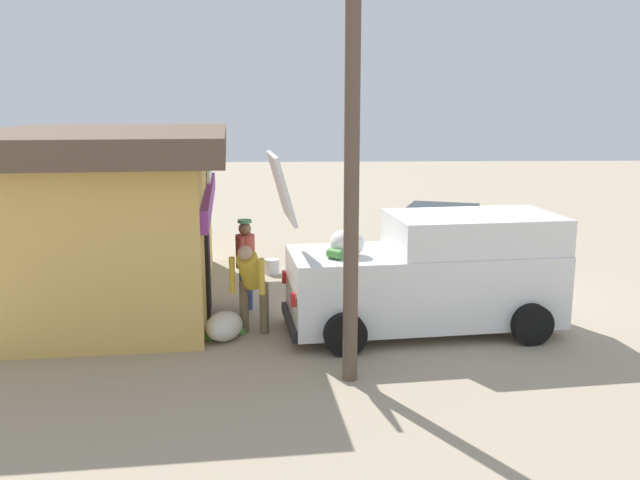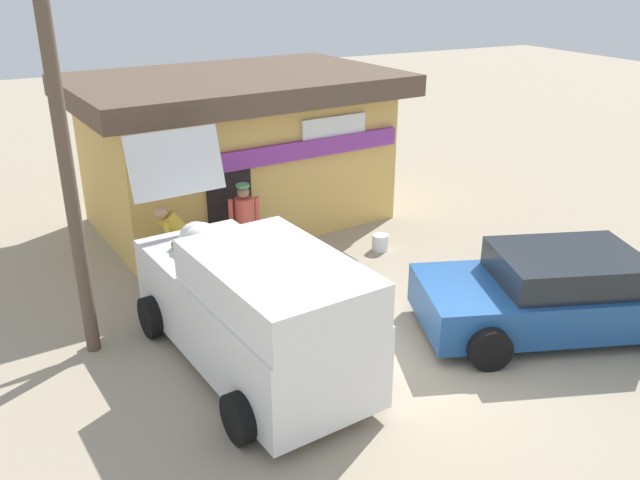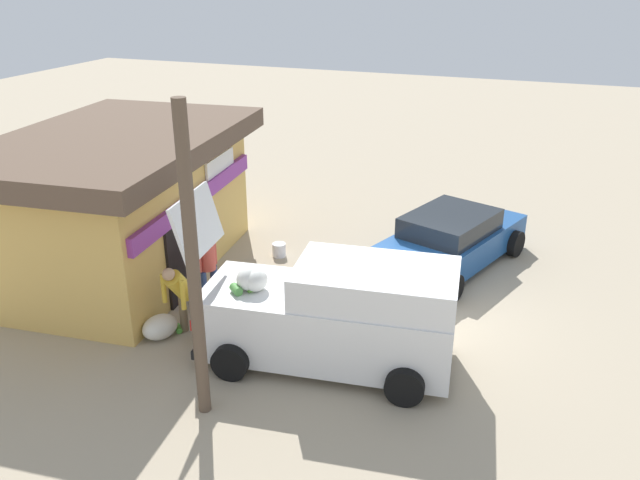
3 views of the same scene
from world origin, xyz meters
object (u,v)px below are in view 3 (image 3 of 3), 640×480
at_px(paint_bucket, 279,250).
at_px(parked_sedan, 449,241).
at_px(vendor_standing, 207,263).
at_px(unloaded_banana_pile, 160,327).
at_px(storefront_bar, 122,201).
at_px(delivery_van, 335,314).
at_px(customer_bending, 181,293).

bearing_deg(paint_bucket, parked_sedan, -76.92).
distance_m(vendor_standing, unloaded_banana_pile, 1.64).
xyz_separation_m(storefront_bar, delivery_van, (-1.91, -5.67, -0.71)).
relative_size(parked_sedan, unloaded_banana_pile, 5.52).
bearing_deg(vendor_standing, paint_bucket, -7.75).
bearing_deg(unloaded_banana_pile, delivery_van, -83.68).
relative_size(delivery_van, vendor_standing, 2.86).
height_order(vendor_standing, unloaded_banana_pile, vendor_standing).
bearing_deg(delivery_van, unloaded_banana_pile, 96.32).
bearing_deg(delivery_van, vendor_standing, 71.05).
xyz_separation_m(parked_sedan, vendor_standing, (-3.63, 4.27, 0.35)).
relative_size(customer_bending, paint_bucket, 4.75).
bearing_deg(vendor_standing, customer_bending, -172.39).
height_order(delivery_van, unloaded_banana_pile, delivery_van).
bearing_deg(vendor_standing, unloaded_banana_pile, 169.89).
bearing_deg(customer_bending, delivery_van, -86.00).
bearing_deg(parked_sedan, paint_bucket, 103.08).
height_order(storefront_bar, vendor_standing, storefront_bar).
xyz_separation_m(storefront_bar, vendor_standing, (-0.85, -2.58, -0.71)).
distance_m(delivery_van, paint_bucket, 4.73).
bearing_deg(paint_bucket, customer_bending, 177.11).
bearing_deg(vendor_standing, storefront_bar, 71.83).
bearing_deg(parked_sedan, delivery_van, 165.98).
bearing_deg(vendor_standing, delivery_van, -108.95).
xyz_separation_m(customer_bending, unloaded_banana_pile, (-0.17, 0.43, -0.71)).
xyz_separation_m(vendor_standing, paint_bucket, (2.72, -0.37, -0.80)).
xyz_separation_m(delivery_van, paint_bucket, (3.78, 2.73, -0.80)).
relative_size(storefront_bar, paint_bucket, 21.85).
height_order(storefront_bar, delivery_van, storefront_bar).
distance_m(delivery_van, parked_sedan, 4.85).
distance_m(storefront_bar, customer_bending, 3.54).
bearing_deg(unloaded_banana_pile, customer_bending, -68.58).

